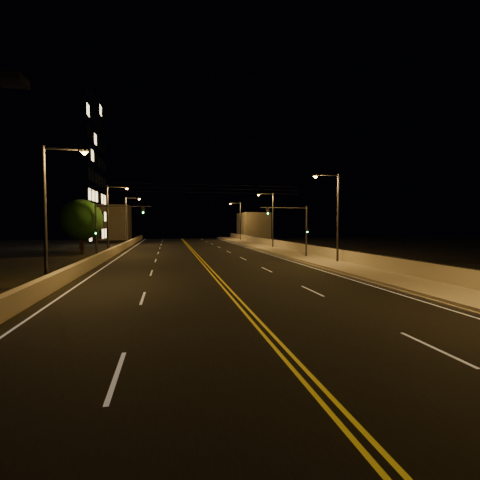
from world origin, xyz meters
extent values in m
plane|color=black|center=(0.00, 0.00, 0.00)|extent=(160.00, 160.00, 0.00)
cube|color=black|center=(0.00, 20.00, 0.01)|extent=(18.00, 120.00, 0.02)
cube|color=gray|center=(10.80, 20.00, 0.15)|extent=(3.60, 120.00, 0.30)
cube|color=gray|center=(8.93, 20.00, 0.07)|extent=(0.14, 120.00, 0.15)
cube|color=#ACA290|center=(12.45, 20.00, 0.80)|extent=(0.30, 120.00, 1.00)
cube|color=#ACA290|center=(-9.56, 20.00, 0.46)|extent=(0.45, 120.00, 0.92)
cube|color=slate|center=(16.50, 72.76, 3.12)|extent=(6.00, 10.00, 6.24)
cube|color=slate|center=(-16.00, 77.58, 3.98)|extent=(8.00, 8.00, 7.95)
cylinder|color=black|center=(12.45, 20.00, 1.33)|extent=(0.06, 120.00, 0.06)
cube|color=silver|center=(-8.60, 20.00, 0.02)|extent=(0.12, 116.00, 0.00)
cube|color=silver|center=(8.60, 20.00, 0.02)|extent=(0.12, 116.00, 0.00)
cube|color=gold|center=(-0.15, 20.00, 0.02)|extent=(0.12, 116.00, 0.00)
cube|color=gold|center=(0.15, 20.00, 0.02)|extent=(0.12, 116.00, 0.00)
cube|color=silver|center=(-4.50, 1.50, 0.02)|extent=(0.12, 3.00, 0.00)
cube|color=silver|center=(-4.50, 10.50, 0.02)|extent=(0.12, 3.00, 0.00)
cube|color=silver|center=(-4.50, 19.50, 0.02)|extent=(0.12, 3.00, 0.00)
cube|color=silver|center=(-4.50, 28.50, 0.02)|extent=(0.12, 3.00, 0.00)
cube|color=silver|center=(-4.50, 37.50, 0.02)|extent=(0.12, 3.00, 0.00)
cube|color=silver|center=(-4.50, 46.50, 0.02)|extent=(0.12, 3.00, 0.00)
cube|color=silver|center=(-4.50, 55.50, 0.02)|extent=(0.12, 3.00, 0.00)
cube|color=silver|center=(-4.50, 64.50, 0.02)|extent=(0.12, 3.00, 0.00)
cube|color=silver|center=(-4.50, 73.50, 0.02)|extent=(0.12, 3.00, 0.00)
cube|color=silver|center=(4.50, 1.50, 0.02)|extent=(0.12, 3.00, 0.00)
cube|color=silver|center=(4.50, 10.50, 0.02)|extent=(0.12, 3.00, 0.00)
cube|color=silver|center=(4.50, 19.50, 0.02)|extent=(0.12, 3.00, 0.00)
cube|color=silver|center=(4.50, 28.50, 0.02)|extent=(0.12, 3.00, 0.00)
cube|color=silver|center=(4.50, 37.50, 0.02)|extent=(0.12, 3.00, 0.00)
cube|color=silver|center=(4.50, 46.50, 0.02)|extent=(0.12, 3.00, 0.00)
cube|color=silver|center=(4.50, 55.50, 0.02)|extent=(0.12, 3.00, 0.00)
cube|color=silver|center=(4.50, 64.50, 0.02)|extent=(0.12, 3.00, 0.00)
cube|color=silver|center=(4.50, 73.50, 0.02)|extent=(0.12, 3.00, 0.00)
cylinder|color=#2D2D33|center=(11.80, 21.68, 4.09)|extent=(0.20, 0.20, 8.19)
cylinder|color=#2D2D33|center=(10.70, 21.68, 8.04)|extent=(2.20, 0.12, 0.12)
cube|color=#2D2D33|center=(9.60, 21.68, 7.97)|extent=(0.50, 0.25, 0.14)
sphere|color=#FF9E2D|center=(9.60, 21.68, 7.87)|extent=(0.28, 0.28, 0.28)
cylinder|color=#2D2D33|center=(11.80, 41.59, 4.09)|extent=(0.20, 0.20, 8.19)
cylinder|color=#2D2D33|center=(10.70, 41.59, 8.04)|extent=(2.20, 0.12, 0.12)
cube|color=#2D2D33|center=(9.60, 41.59, 7.97)|extent=(0.50, 0.25, 0.14)
sphere|color=#FF9E2D|center=(9.60, 41.59, 7.87)|extent=(0.28, 0.28, 0.28)
cylinder|color=#2D2D33|center=(11.80, 64.91, 4.09)|extent=(0.20, 0.20, 8.19)
cylinder|color=#2D2D33|center=(10.70, 64.91, 8.04)|extent=(2.20, 0.12, 0.12)
cube|color=#2D2D33|center=(9.60, 64.91, 7.97)|extent=(0.50, 0.25, 0.14)
sphere|color=#FF9E2D|center=(9.60, 64.91, 7.87)|extent=(0.28, 0.28, 0.28)
cylinder|color=#2D2D33|center=(-10.20, 14.69, 4.09)|extent=(0.20, 0.20, 8.19)
cylinder|color=#2D2D33|center=(-9.10, 14.69, 8.04)|extent=(2.20, 0.12, 0.12)
cube|color=#2D2D33|center=(-8.00, 14.69, 7.97)|extent=(0.50, 0.25, 0.14)
sphere|color=#FF9E2D|center=(-8.00, 14.69, 7.87)|extent=(0.28, 0.28, 0.28)
cylinder|color=#2D2D33|center=(-10.20, 35.94, 4.09)|extent=(0.20, 0.20, 8.19)
cylinder|color=#2D2D33|center=(-9.10, 35.94, 8.04)|extent=(2.20, 0.12, 0.12)
cube|color=#2D2D33|center=(-8.00, 35.94, 7.97)|extent=(0.50, 0.25, 0.14)
sphere|color=#FF9E2D|center=(-8.00, 35.94, 7.87)|extent=(0.28, 0.28, 0.28)
cylinder|color=#2D2D33|center=(-10.20, 54.16, 4.09)|extent=(0.20, 0.20, 8.19)
cylinder|color=#2D2D33|center=(-9.10, 54.16, 8.04)|extent=(2.20, 0.12, 0.12)
cube|color=#2D2D33|center=(-8.00, 54.16, 7.97)|extent=(0.50, 0.25, 0.14)
sphere|color=#FF9E2D|center=(-8.00, 54.16, 7.87)|extent=(0.28, 0.28, 0.28)
cylinder|color=#2D2D33|center=(11.00, 27.04, 2.78)|extent=(0.18, 0.18, 5.56)
cylinder|color=#2D2D33|center=(8.50, 27.04, 5.36)|extent=(5.00, 0.10, 0.10)
cube|color=black|center=(6.75, 27.04, 5.01)|extent=(0.28, 0.18, 0.80)
sphere|color=#19FF4C|center=(6.75, 26.93, 4.76)|extent=(0.14, 0.14, 0.14)
cube|color=black|center=(11.00, 26.89, 3.00)|extent=(0.22, 0.14, 0.55)
cylinder|color=#2D2D33|center=(-9.80, 27.04, 2.78)|extent=(0.18, 0.18, 5.56)
cylinder|color=#2D2D33|center=(-7.30, 27.04, 5.36)|extent=(5.00, 0.10, 0.10)
cube|color=black|center=(-5.55, 27.04, 5.01)|extent=(0.28, 0.18, 0.80)
sphere|color=#19FF4C|center=(-5.55, 26.93, 4.76)|extent=(0.14, 0.14, 0.14)
cube|color=black|center=(-9.80, 26.89, 3.00)|extent=(0.22, 0.14, 0.55)
cylinder|color=black|center=(0.00, 29.50, 7.00)|extent=(22.00, 0.03, 0.03)
cylinder|color=black|center=(0.00, 29.50, 7.40)|extent=(22.00, 0.03, 0.03)
cylinder|color=black|center=(0.00, 29.50, 7.80)|extent=(22.00, 0.03, 0.03)
cube|color=slate|center=(-26.09, 51.40, 12.28)|extent=(24.00, 15.00, 24.56)
cube|color=#2D2D33|center=(-26.09, 51.40, 25.16)|extent=(4.00, 4.00, 1.20)
cylinder|color=black|center=(-13.46, 37.73, 1.16)|extent=(0.36, 0.36, 2.32)
sphere|color=black|center=(-13.46, 37.73, 4.19)|extent=(4.90, 4.90, 4.90)
cylinder|color=black|center=(-15.49, 45.71, 1.12)|extent=(0.36, 0.36, 2.24)
sphere|color=black|center=(-15.49, 45.71, 4.04)|extent=(4.72, 4.72, 4.72)
camera|label=1|loc=(-3.22, -7.26, 3.72)|focal=26.00mm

